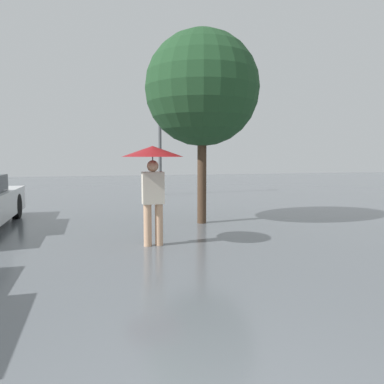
% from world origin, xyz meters
% --- Properties ---
extents(pedestrian, '(1.08, 1.08, 1.77)m').
position_xyz_m(pedestrian, '(0.50, 5.49, 1.44)').
color(pedestrian, tan).
rests_on(pedestrian, ground_plane).
extents(tree, '(2.65, 2.65, 4.47)m').
position_xyz_m(tree, '(1.97, 7.46, 3.14)').
color(tree, '#473323').
rests_on(tree, ground_plane).
extents(street_lamp, '(0.36, 0.36, 4.93)m').
position_xyz_m(street_lamp, '(2.15, 14.13, 3.21)').
color(street_lamp, '#515456').
rests_on(street_lamp, ground_plane).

